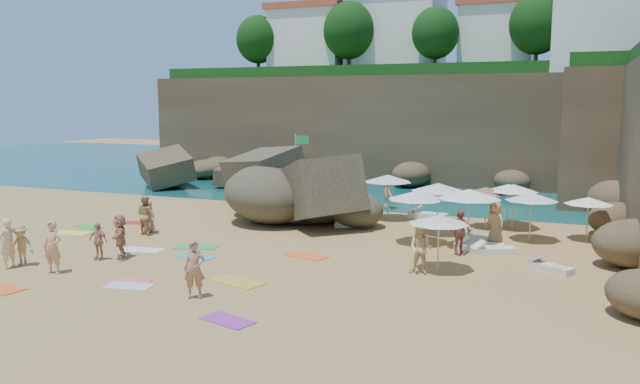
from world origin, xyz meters
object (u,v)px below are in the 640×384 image
at_px(person_stand_3, 459,232).
at_px(parasol_1, 514,188).
at_px(person_stand_6, 7,243).
at_px(person_stand_5, 246,197).
at_px(parasol_0, 388,178).
at_px(person_stand_4, 495,223).
at_px(person_stand_2, 388,192).
at_px(rock_outcrop, 304,216).
at_px(person_stand_1, 145,215).
at_px(lounger_0, 351,224).
at_px(person_stand_0, 53,247).
at_px(parasol_2, 509,188).
at_px(flag_pole, 298,161).

bearing_deg(person_stand_3, parasol_1, 26.09).
distance_m(parasol_1, person_stand_6, 22.03).
relative_size(person_stand_5, person_stand_6, 0.84).
xyz_separation_m(parasol_0, person_stand_4, (5.88, -3.92, -1.21)).
bearing_deg(person_stand_2, parasol_1, -153.01).
distance_m(rock_outcrop, person_stand_2, 5.44).
xyz_separation_m(person_stand_2, person_stand_6, (-9.51, -17.70, -0.00)).
bearing_deg(parasol_1, person_stand_1, -154.07).
distance_m(lounger_0, person_stand_5, 7.38).
distance_m(lounger_0, person_stand_0, 13.93).
distance_m(parasol_1, parasol_2, 0.95).
bearing_deg(person_stand_6, lounger_0, 139.18).
distance_m(person_stand_1, person_stand_3, 14.21).
bearing_deg(lounger_0, person_stand_6, -152.53).
distance_m(parasol_2, person_stand_0, 20.85).
distance_m(flag_pole, parasol_0, 6.05).
bearing_deg(lounger_0, rock_outcrop, 128.04).
bearing_deg(person_stand_6, person_stand_1, 168.59).
bearing_deg(lounger_0, parasol_1, -6.82).
bearing_deg(person_stand_0, lounger_0, 51.64).
bearing_deg(person_stand_1, person_stand_3, -162.83).
bearing_deg(lounger_0, person_stand_3, -57.32).
bearing_deg(parasol_1, person_stand_2, 155.16).
xyz_separation_m(parasol_2, person_stand_6, (-16.33, -15.29, -0.95)).
bearing_deg(flag_pole, person_stand_3, -36.82).
bearing_deg(person_stand_6, person_stand_2, 148.60).
relative_size(person_stand_2, person_stand_3, 1.03).
relative_size(flag_pole, person_stand_1, 2.36).
relative_size(parasol_1, lounger_0, 1.38).
distance_m(parasol_0, person_stand_4, 7.17).
height_order(flag_pole, person_stand_5, flag_pole).
distance_m(rock_outcrop, parasol_2, 10.65).
relative_size(parasol_0, person_stand_3, 1.35).
bearing_deg(person_stand_6, person_stand_0, 88.66).
xyz_separation_m(person_stand_4, person_stand_6, (-16.24, -10.68, -0.00)).
bearing_deg(parasol_0, person_stand_2, 105.24).
height_order(parasol_1, person_stand_5, parasol_1).
bearing_deg(parasol_1, person_stand_5, -179.03).
bearing_deg(person_stand_6, parasol_2, 129.96).
bearing_deg(parasol_0, parasol_2, 6.62).
height_order(flag_pole, parasol_1, flag_pole).
bearing_deg(person_stand_0, parasol_1, 37.18).
xyz_separation_m(rock_outcrop, person_stand_6, (-5.97, -13.68, 0.94)).
bearing_deg(person_stand_6, parasol_0, 141.49).
bearing_deg(parasol_1, person_stand_4, -96.20).
bearing_deg(parasol_1, person_stand_0, -135.39).
relative_size(person_stand_0, person_stand_3, 1.05).
xyz_separation_m(person_stand_1, person_stand_6, (-0.99, -6.79, 0.04)).
xyz_separation_m(person_stand_1, person_stand_5, (1.25, 7.37, -0.12)).
distance_m(rock_outcrop, flag_pole, 3.97).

